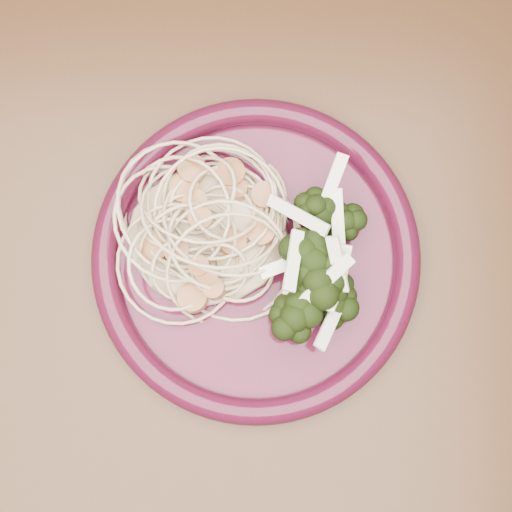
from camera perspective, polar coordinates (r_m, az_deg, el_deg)
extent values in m
plane|color=brown|center=(1.34, 0.71, -2.77)|extent=(3.50, 3.50, 0.00)
cube|color=#472814|center=(0.62, 1.53, 3.58)|extent=(1.20, 0.80, 0.04)
cylinder|color=#440D20|center=(0.59, 0.00, -0.24)|extent=(0.35, 0.35, 0.01)
torus|color=#440C20|center=(0.58, 0.00, -0.12)|extent=(0.36, 0.36, 0.02)
ellipsoid|color=#CDB78C|center=(0.57, -3.99, 1.80)|extent=(0.17, 0.16, 0.03)
ellipsoid|color=black|center=(0.56, 4.99, -2.11)|extent=(0.13, 0.15, 0.05)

